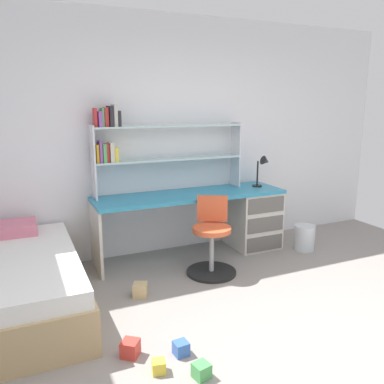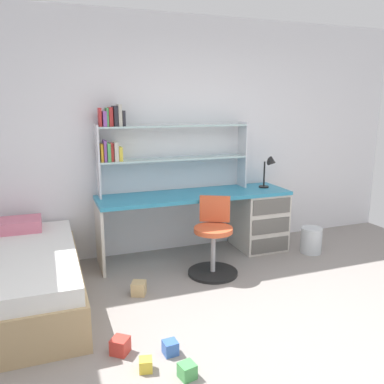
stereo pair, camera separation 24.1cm
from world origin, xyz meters
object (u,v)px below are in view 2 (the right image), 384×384
at_px(desk, 242,216).
at_px(toy_block_yellow_0, 146,365).
at_px(bed_platform, 14,280).
at_px(toy_block_green_1, 187,371).
at_px(waste_bin, 311,240).
at_px(toy_block_natural_2, 139,288).
at_px(bookshelf_hutch, 152,142).
at_px(toy_block_blue_4, 170,348).
at_px(desk_lamp, 271,167).
at_px(toy_block_red_3, 120,346).
at_px(swivel_chair, 213,244).

relative_size(desk, toy_block_yellow_0, 25.15).
bearing_deg(bed_platform, toy_block_green_1, -51.69).
distance_m(waste_bin, toy_block_natural_2, 2.20).
bearing_deg(bookshelf_hutch, toy_block_blue_4, -101.66).
xyz_separation_m(desk_lamp, bed_platform, (-2.87, -0.58, -0.75)).
xyz_separation_m(desk, toy_block_natural_2, (-1.44, -0.74, -0.36)).
relative_size(toy_block_red_3, toy_block_blue_4, 1.19).
bearing_deg(bookshelf_hutch, desk_lamp, -7.73).
bearing_deg(toy_block_natural_2, swivel_chair, 14.18).
bearing_deg(swivel_chair, toy_block_red_3, -138.24).
height_order(bookshelf_hutch, toy_block_yellow_0, bookshelf_hutch).
height_order(desk_lamp, toy_block_yellow_0, desk_lamp).
bearing_deg(desk_lamp, waste_bin, -47.28).
xyz_separation_m(desk, swivel_chair, (-0.60, -0.53, -0.10)).
relative_size(toy_block_green_1, toy_block_red_3, 0.86).
height_order(swivel_chair, toy_block_red_3, swivel_chair).
relative_size(swivel_chair, toy_block_blue_4, 8.09).
xyz_separation_m(bookshelf_hutch, toy_block_blue_4, (-0.39, -1.89, -1.27)).
bearing_deg(toy_block_blue_4, desk, 49.89).
distance_m(desk_lamp, waste_bin, 1.00).
distance_m(waste_bin, toy_block_red_3, 2.76).
bearing_deg(swivel_chair, toy_block_blue_4, -125.40).
xyz_separation_m(desk_lamp, toy_block_green_1, (-1.77, -1.98, -0.95)).
relative_size(desk, bed_platform, 1.22).
bearing_deg(toy_block_blue_4, bed_platform, 133.91).
relative_size(desk, bookshelf_hutch, 1.26).
xyz_separation_m(bed_platform, toy_block_green_1, (1.10, -1.39, -0.20)).
xyz_separation_m(desk_lamp, swivel_chair, (-0.96, -0.52, -0.68)).
height_order(waste_bin, toy_block_red_3, waste_bin).
height_order(swivel_chair, toy_block_green_1, swivel_chair).
bearing_deg(toy_block_natural_2, desk_lamp, 22.09).
bearing_deg(bed_platform, waste_bin, 3.39).
relative_size(toy_block_natural_2, toy_block_blue_4, 1.28).
height_order(desk_lamp, toy_block_natural_2, desk_lamp).
bearing_deg(desk_lamp, toy_block_yellow_0, -137.91).
bearing_deg(toy_block_red_3, bed_platform, 127.03).
relative_size(bookshelf_hutch, bed_platform, 0.96).
xyz_separation_m(bookshelf_hutch, toy_block_red_3, (-0.72, -1.75, -1.26)).
bearing_deg(desk, toy_block_blue_4, -130.11).
relative_size(swivel_chair, toy_block_natural_2, 6.33).
relative_size(desk_lamp, toy_block_red_3, 3.28).
distance_m(bookshelf_hutch, toy_block_natural_2, 1.61).
xyz_separation_m(swivel_chair, toy_block_natural_2, (-0.84, -0.21, -0.25)).
height_order(bookshelf_hutch, bed_platform, bookshelf_hutch).
relative_size(swivel_chair, toy_block_green_1, 7.91).
relative_size(desk_lamp, waste_bin, 1.25).
bearing_deg(toy_block_natural_2, toy_block_red_3, -111.28).
relative_size(desk, waste_bin, 7.20).
bearing_deg(waste_bin, toy_block_blue_4, -148.88).
bearing_deg(toy_block_green_1, bookshelf_hutch, 80.53).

